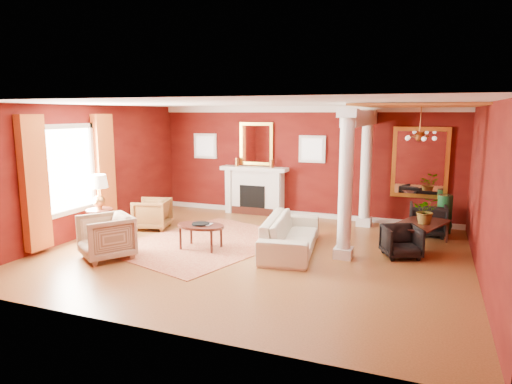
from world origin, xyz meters
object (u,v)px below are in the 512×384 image
at_px(sofa, 291,228).
at_px(armchair_stripe, 106,235).
at_px(armchair_leopard, 152,212).
at_px(coffee_table, 201,227).
at_px(side_table, 99,196).
at_px(dining_table, 422,228).

relative_size(sofa, armchair_stripe, 2.58).
relative_size(armchair_leopard, coffee_table, 0.80).
height_order(coffee_table, side_table, side_table).
distance_m(sofa, side_table, 4.21).
distance_m(armchair_leopard, armchair_stripe, 2.28).
height_order(armchair_stripe, dining_table, armchair_stripe).
xyz_separation_m(sofa, side_table, (-4.13, -0.67, 0.48)).
xyz_separation_m(coffee_table, side_table, (-2.40, -0.13, 0.49)).
bearing_deg(side_table, sofa, 9.18).
bearing_deg(coffee_table, sofa, 17.17).
bearing_deg(sofa, armchair_leopard, 73.38).
bearing_deg(dining_table, sofa, 138.12).
distance_m(side_table, dining_table, 6.85).
xyz_separation_m(side_table, dining_table, (6.55, 1.91, -0.55)).
distance_m(armchair_leopard, side_table, 1.41).
height_order(armchair_stripe, side_table, side_table).
bearing_deg(dining_table, armchair_leopard, 117.90).
bearing_deg(armchair_leopard, armchair_stripe, -3.41).
distance_m(coffee_table, dining_table, 4.52).
bearing_deg(armchair_stripe, dining_table, 62.25).
height_order(sofa, dining_table, sofa).
bearing_deg(armchair_leopard, coffee_table, 45.27).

